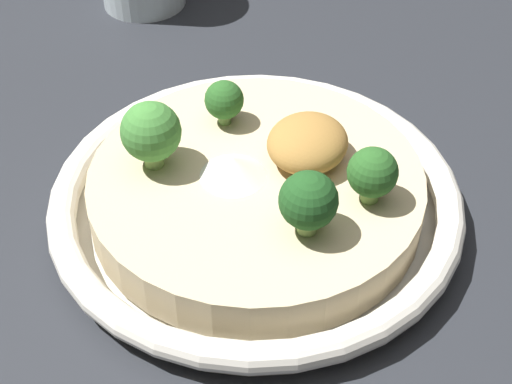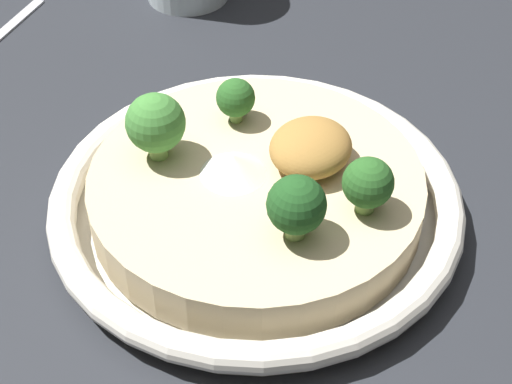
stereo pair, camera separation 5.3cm
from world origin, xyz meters
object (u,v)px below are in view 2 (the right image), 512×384
Objects in this scene: broccoli_front_right at (368,184)px; broccoli_back_left at (156,124)px; broccoli_back_right at (236,98)px; risotto_bowl at (256,198)px; broccoli_front at (296,206)px.

broccoli_back_left is (-0.03, 0.14, 0.01)m from broccoli_front_right.
broccoli_back_left is 1.44× the size of broccoli_back_right.
risotto_bowl is 0.08m from broccoli_front.
broccoli_front reaches higher than broccoli_front_right.
broccoli_front_right is 0.14m from broccoli_back_left.
risotto_bowl is 7.23× the size of broccoli_front_right.
broccoli_back_right reaches higher than risotto_bowl.
broccoli_front_right is at bearing -106.08° from broccoli_back_right.
broccoli_back_left reaches higher than broccoli_front.
risotto_bowl is 6.46× the size of broccoli_front.
broccoli_back_left reaches higher than risotto_bowl.
broccoli_front_right is 0.12m from broccoli_back_right.
broccoli_back_right is (0.03, 0.12, -0.00)m from broccoli_front_right.
broccoli_back_left is 0.07m from broccoli_back_right.
broccoli_front_right is 0.05m from broccoli_front.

